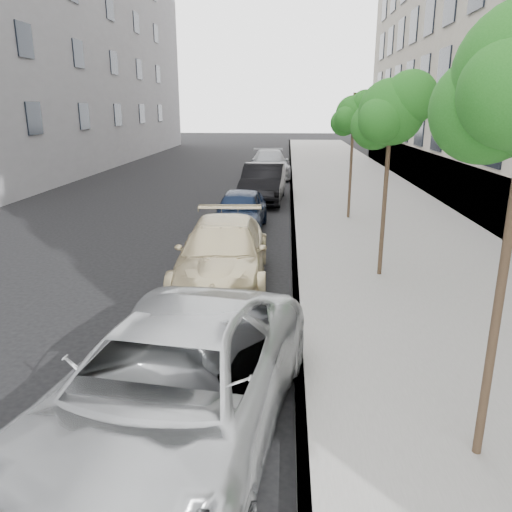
# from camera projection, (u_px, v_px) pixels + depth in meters

# --- Properties ---
(sidewalk) EXTENTS (6.40, 72.00, 0.14)m
(sidewalk) POSITION_uv_depth(u_px,v_px,m) (348.00, 182.00, 27.28)
(sidewalk) COLOR gray
(sidewalk) RESTS_ON ground
(curb) EXTENTS (0.15, 72.00, 0.14)m
(curb) POSITION_uv_depth(u_px,v_px,m) (291.00, 182.00, 27.47)
(curb) COLOR #9E9B93
(curb) RESTS_ON ground
(tree_mid) EXTENTS (1.77, 1.57, 4.63)m
(tree_mid) POSITION_uv_depth(u_px,v_px,m) (392.00, 112.00, 10.95)
(tree_mid) COLOR #38281C
(tree_mid) RESTS_ON sidewalk
(tree_far) EXTENTS (1.62, 1.42, 4.44)m
(tree_far) POSITION_uv_depth(u_px,v_px,m) (354.00, 114.00, 17.20)
(tree_far) COLOR #38281C
(tree_far) RESTS_ON sidewalk
(minivan) EXTENTS (3.42, 6.01, 1.58)m
(minivan) POSITION_uv_depth(u_px,v_px,m) (171.00, 390.00, 5.89)
(minivan) COLOR #B7BABC
(minivan) RESTS_ON ground
(suv) EXTENTS (2.25, 5.13, 1.47)m
(suv) POSITION_uv_depth(u_px,v_px,m) (223.00, 253.00, 11.62)
(suv) COLOR beige
(suv) RESTS_ON ground
(sedan_blue) EXTENTS (1.73, 4.10, 1.38)m
(sedan_blue) POSITION_uv_depth(u_px,v_px,m) (240.00, 211.00, 16.57)
(sedan_blue) COLOR black
(sedan_blue) RESTS_ON ground
(sedan_black) EXTENTS (1.93, 5.00, 1.62)m
(sedan_black) POSITION_uv_depth(u_px,v_px,m) (263.00, 183.00, 21.88)
(sedan_black) COLOR black
(sedan_black) RESTS_ON ground
(sedan_rear) EXTENTS (2.62, 5.56, 1.57)m
(sedan_rear) POSITION_uv_depth(u_px,v_px,m) (270.00, 164.00, 29.60)
(sedan_rear) COLOR gray
(sedan_rear) RESTS_ON ground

